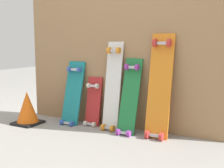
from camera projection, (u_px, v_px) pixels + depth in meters
name	position (u px, v px, depth m)	size (l,w,h in m)	color
ground_plane	(115.00, 128.00, 2.89)	(12.00, 12.00, 0.00)	gray
plywood_wall_panel	(119.00, 47.00, 2.84)	(2.12, 0.04, 1.57)	#99724C
skateboard_teal	(72.00, 96.00, 3.02)	(0.20, 0.24, 0.71)	#197A7F
skateboard_red	(93.00, 105.00, 2.97)	(0.16, 0.16, 0.56)	#B22626
skateboard_white	(112.00, 89.00, 2.81)	(0.16, 0.21, 0.91)	silver
skateboard_green	(129.00, 100.00, 2.70)	(0.17, 0.27, 0.76)	#1E7238
skateboard_orange	(159.00, 89.00, 2.57)	(0.21, 0.25, 0.97)	orange
traffic_cone	(27.00, 108.00, 3.00)	(0.25, 0.25, 0.34)	black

